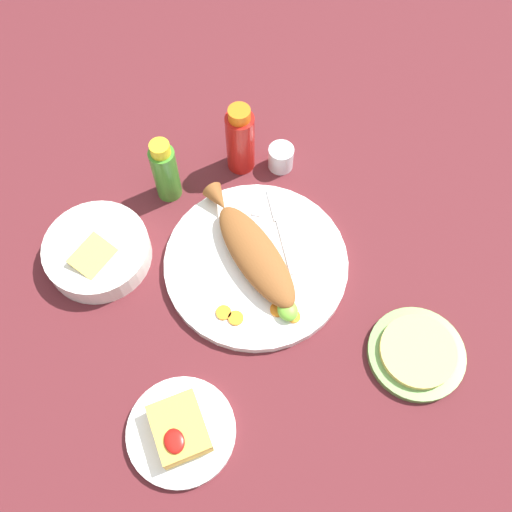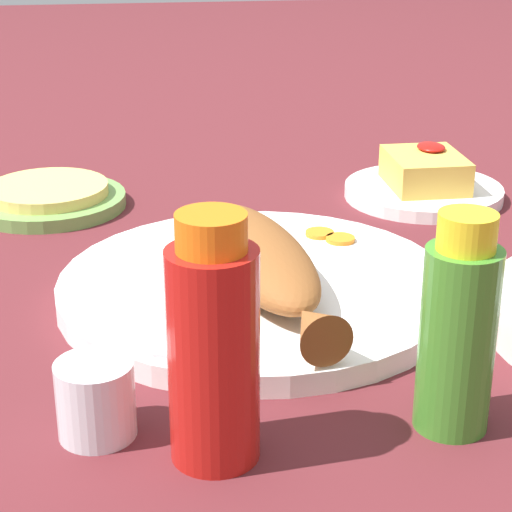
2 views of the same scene
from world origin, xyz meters
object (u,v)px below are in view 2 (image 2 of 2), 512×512
object	(u,v)px
tortilla_plate	(49,201)
fork_near	(231,320)
fried_fish	(260,260)
hot_sauce_bottle_red	(213,347)
side_plate_fries	(423,192)
hot_sauce_bottle_green	(458,330)
salt_cup	(96,404)
fork_far	(178,308)
main_plate	(256,287)

from	to	relation	value
tortilla_plate	fork_near	bearing A→B (deg)	-154.81
fried_fish	hot_sauce_bottle_red	size ratio (longest dim) A/B	1.81
side_plate_fries	hot_sauce_bottle_green	bearing A→B (deg)	164.65
side_plate_fries	tortilla_plate	xyz separation A→B (m)	(0.02, 0.41, 0.00)
salt_cup	side_plate_fries	size ratio (longest dim) A/B	0.29
fried_fish	hot_sauce_bottle_red	bearing A→B (deg)	155.47
fork_near	side_plate_fries	size ratio (longest dim) A/B	0.93
fork_far	tortilla_plate	world-z (taller)	fork_far
fried_fish	side_plate_fries	xyz separation A→B (m)	(0.25, -0.22, -0.03)
fried_fish	tortilla_plate	distance (m)	0.34
fried_fish	hot_sauce_bottle_red	world-z (taller)	hot_sauce_bottle_red
fork_near	hot_sauce_bottle_green	bearing A→B (deg)	76.36
side_plate_fries	fork_near	bearing A→B (deg)	141.41
hot_sauce_bottle_red	salt_cup	bearing A→B (deg)	65.53
side_plate_fries	tortilla_plate	world-z (taller)	same
main_plate	hot_sauce_bottle_green	size ratio (longest dim) A/B	2.29
fork_far	tortilla_plate	size ratio (longest dim) A/B	1.11
salt_cup	side_plate_fries	distance (m)	0.55
fork_far	hot_sauce_bottle_green	xyz separation A→B (m)	(-0.16, -0.17, 0.05)
main_plate	fried_fish	size ratio (longest dim) A/B	1.17
main_plate	fork_far	size ratio (longest dim) A/B	1.82
side_plate_fries	salt_cup	bearing A→B (deg)	140.60
tortilla_plate	side_plate_fries	bearing A→B (deg)	-93.45
fork_near	salt_cup	bearing A→B (deg)	-9.12
fried_fish	side_plate_fries	distance (m)	0.33
main_plate	salt_cup	size ratio (longest dim) A/B	6.57
fork_far	tortilla_plate	distance (m)	0.34
fork_near	tortilla_plate	world-z (taller)	fork_near
fried_fish	salt_cup	bearing A→B (deg)	134.79
fork_far	side_plate_fries	size ratio (longest dim) A/B	1.05
main_plate	side_plate_fries	xyz separation A→B (m)	(0.24, -0.22, -0.00)
hot_sauce_bottle_red	hot_sauce_bottle_green	world-z (taller)	hot_sauce_bottle_red
fork_near	side_plate_fries	bearing A→B (deg)	173.85
side_plate_fries	hot_sauce_bottle_red	bearing A→B (deg)	148.85
fried_fish	tortilla_plate	bearing A→B (deg)	26.20
hot_sauce_bottle_red	side_plate_fries	bearing A→B (deg)	-31.15
salt_cup	tortilla_plate	distance (m)	0.46
fork_far	hot_sauce_bottle_red	world-z (taller)	hot_sauce_bottle_red
fork_near	hot_sauce_bottle_red	distance (m)	0.16
fried_fish	fork_far	xyz separation A→B (m)	(-0.04, 0.07, -0.02)
fork_far	main_plate	bearing A→B (deg)	137.73
fork_near	tortilla_plate	distance (m)	0.38
salt_cup	tortilla_plate	xyz separation A→B (m)	(0.45, 0.06, -0.02)
fork_near	main_plate	bearing A→B (deg)	-168.11
main_plate	tortilla_plate	bearing A→B (deg)	36.25
fork_far	fork_near	bearing A→B (deg)	65.81
fried_fish	salt_cup	world-z (taller)	fried_fish
main_plate	fork_near	xyz separation A→B (m)	(-0.08, 0.03, 0.01)
fork_far	salt_cup	distance (m)	0.15
hot_sauce_bottle_green	fork_near	bearing A→B (deg)	43.91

